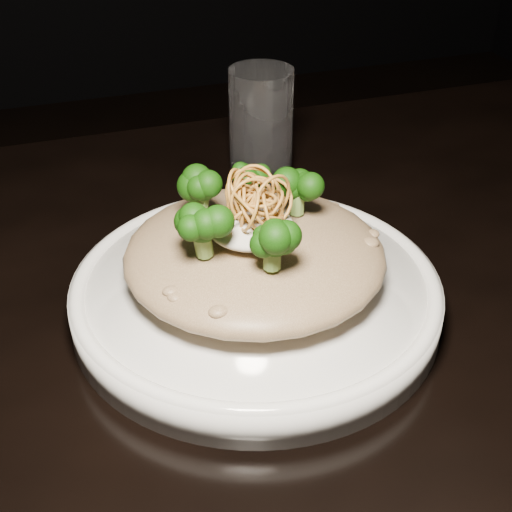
% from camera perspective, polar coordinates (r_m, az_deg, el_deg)
% --- Properties ---
extents(table, '(1.10, 0.80, 0.75)m').
position_cam_1_polar(table, '(0.68, 7.19, -8.26)').
color(table, black).
rests_on(table, ground).
extents(plate, '(0.30, 0.30, 0.03)m').
position_cam_1_polar(plate, '(0.59, 0.00, -3.21)').
color(plate, white).
rests_on(plate, table).
extents(risotto, '(0.21, 0.21, 0.05)m').
position_cam_1_polar(risotto, '(0.57, -0.11, 0.16)').
color(risotto, brown).
rests_on(risotto, plate).
extents(broccoli, '(0.15, 0.15, 0.05)m').
position_cam_1_polar(broccoli, '(0.54, -0.73, 4.39)').
color(broccoli, black).
rests_on(broccoli, risotto).
extents(cheese, '(0.07, 0.07, 0.02)m').
position_cam_1_polar(cheese, '(0.54, -0.40, 2.36)').
color(cheese, silver).
rests_on(cheese, risotto).
extents(shallots, '(0.05, 0.05, 0.03)m').
position_cam_1_polar(shallots, '(0.53, -0.22, 4.95)').
color(shallots, olive).
rests_on(shallots, cheese).
extents(drinking_glass, '(0.07, 0.07, 0.12)m').
position_cam_1_polar(drinking_glass, '(0.78, 0.40, 10.49)').
color(drinking_glass, white).
rests_on(drinking_glass, table).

